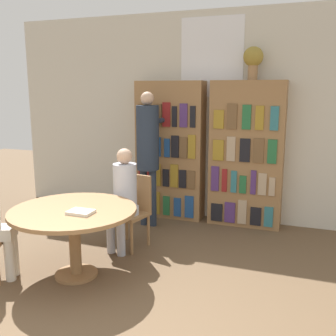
% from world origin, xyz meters
% --- Properties ---
extents(wall_back, '(6.40, 0.07, 3.00)m').
position_xyz_m(wall_back, '(0.00, 3.57, 1.51)').
color(wall_back, beige).
rests_on(wall_back, ground_plane).
extents(bookshelf_left, '(1.00, 0.34, 2.03)m').
position_xyz_m(bookshelf_left, '(-0.56, 3.37, 1.01)').
color(bookshelf_left, olive).
rests_on(bookshelf_left, ground_plane).
extents(bookshelf_right, '(1.00, 0.34, 2.03)m').
position_xyz_m(bookshelf_right, '(0.56, 3.37, 1.01)').
color(bookshelf_right, olive).
rests_on(bookshelf_right, ground_plane).
extents(flower_vase, '(0.26, 0.26, 0.44)m').
position_xyz_m(flower_vase, '(0.60, 3.38, 2.30)').
color(flower_vase, '#997047').
rests_on(flower_vase, bookshelf_right).
extents(reading_table, '(1.28, 1.28, 0.72)m').
position_xyz_m(reading_table, '(-0.81, 1.18, 0.61)').
color(reading_table, olive).
rests_on(reading_table, ground_plane).
extents(chair_left_side, '(0.48, 0.48, 0.88)m').
position_xyz_m(chair_left_side, '(-0.61, 2.13, 0.49)').
color(chair_left_side, olive).
rests_on(chair_left_side, ground_plane).
extents(seated_reader_left, '(0.34, 0.40, 1.23)m').
position_xyz_m(seated_reader_left, '(-0.64, 1.96, 0.70)').
color(seated_reader_left, '#B2B7C6').
rests_on(seated_reader_left, ground_plane).
extents(librarian_standing, '(0.31, 0.58, 1.88)m').
position_xyz_m(librarian_standing, '(-0.71, 2.87, 1.16)').
color(librarian_standing, '#232D3D').
rests_on(librarian_standing, ground_plane).
extents(open_book_on_table, '(0.24, 0.18, 0.03)m').
position_xyz_m(open_book_on_table, '(-0.66, 1.07, 0.74)').
color(open_book_on_table, silver).
rests_on(open_book_on_table, reading_table).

